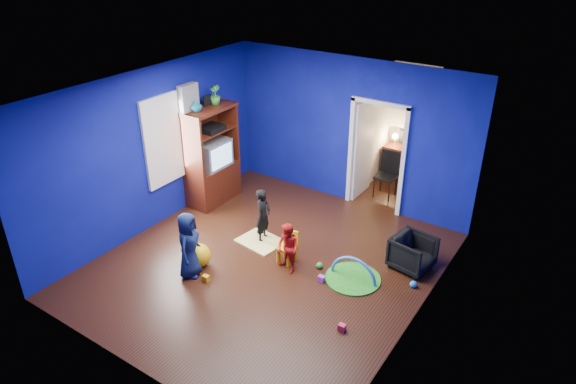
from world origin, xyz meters
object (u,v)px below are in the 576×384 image
Objects in this scene: child_navy at (189,245)px; tv_armoire at (211,155)px; child_black at (263,215)px; folding_chair at (386,176)px; hopper_ball at (199,255)px; kid_chair at (287,249)px; play_mat at (353,278)px; toddler_red at (288,248)px; study_desk at (404,164)px; armchair at (413,253)px; vase at (196,106)px; crt_tv at (213,154)px.

tv_armoire reaches higher than child_navy.
folding_chair is (1.09, 2.73, -0.04)m from child_black.
hopper_ball is 1.44m from kid_chair.
tv_armoire is 2.74m from kid_chair.
play_mat is at bearing 25.10° from hopper_ball.
toddler_red is 2.16× the size of hopper_ball.
study_desk is at bearing 106.35° from toddler_red.
armchair is at bearing 55.40° from toddler_red.
hopper_ball is (-0.42, -1.22, -0.30)m from child_black.
armchair reaches higher than hopper_ball.
folding_chair is at bearing 104.83° from play_mat.
tv_armoire is (-2.59, 1.19, 0.55)m from toddler_red.
study_desk is (2.82, 3.03, -0.60)m from tv_armoire.
vase is at bearing -139.98° from folding_chair.
play_mat is (2.27, 1.06, -0.18)m from hopper_ball.
study_desk is (-0.76, 3.85, 0.36)m from play_mat.
child_black is 3.85m from study_desk.
tv_armoire is 3.80m from play_mat.
vase is (-4.23, -0.29, 1.78)m from armchair.
child_black is at bearing -111.77° from folding_chair.
study_desk is at bearing 47.04° from tv_armoire.
folding_chair reaches higher than study_desk.
folding_chair is at bearing -90.00° from study_desk.
vase is at bearing 160.06° from kid_chair.
play_mat is at bearing 150.84° from armchair.
study_desk is (2.78, 3.03, -0.65)m from crt_tv.
vase reaches higher than folding_chair.
child_black is at bearing 114.05° from armchair.
armchair is 2.04m from kid_chair.
play_mat is 1.00× the size of study_desk.
vase is (-2.59, 0.89, 1.64)m from toddler_red.
tv_armoire is 2.23× the size of play_mat.
play_mat is (1.14, 0.18, -0.24)m from kid_chair.
child_black is 0.83m from kid_chair.
hopper_ball reaches higher than play_mat.
crt_tv reaches higher than toddler_red.
child_navy is 2.74m from vase.
child_navy is 4.45m from folding_chair.
toddler_red is at bearing -93.06° from study_desk.
study_desk is at bearing 72.93° from hopper_ball.
crt_tv is (-2.55, 1.19, 0.59)m from toddler_red.
child_navy is at bearing -149.39° from play_mat.
crt_tv is 3.51m from folding_chair.
folding_chair is (0.00, -0.96, 0.09)m from study_desk.
armchair is 2.51m from folding_chair.
child_navy is 2.64m from play_mat.
folding_chair is (-1.41, 2.08, 0.18)m from armchair.
armchair is at bearing 32.73° from hopper_ball.
crt_tv is 2.42m from hopper_ball.
child_black is 2.37m from vase.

